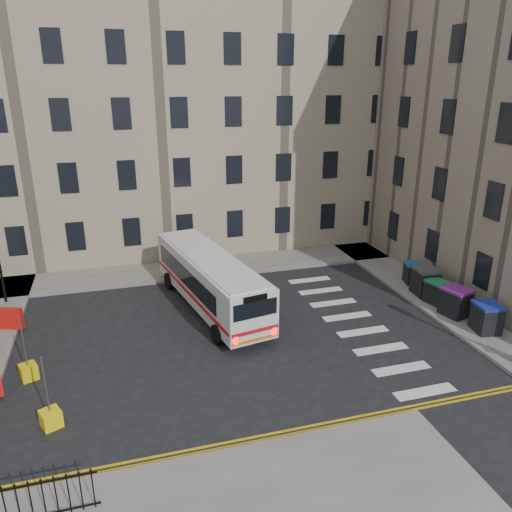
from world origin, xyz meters
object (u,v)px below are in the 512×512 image
wheelie_bin_a (487,317)px  bollard_yellow (29,372)px  wheelie_bin_b (456,302)px  bus (210,279)px  wheelie_bin_d (425,281)px  wheelie_bin_e (413,273)px  bollard_chevron (51,419)px  wheelie_bin_c (437,292)px

wheelie_bin_a → bollard_yellow: size_ratio=2.23×
wheelie_bin_a → wheelie_bin_b: 1.78m
bus → wheelie_bin_d: size_ratio=7.06×
wheelie_bin_e → bollard_yellow: (-19.19, -3.97, -0.42)m
wheelie_bin_b → wheelie_bin_d: size_ratio=1.02×
wheelie_bin_a → bollard_chevron: 18.12m
bus → bollard_chevron: bearing=-143.3°
wheelie_bin_b → wheelie_bin_d: wheelie_bin_d is taller
wheelie_bin_b → wheelie_bin_e: bearing=71.0°
bus → wheelie_bin_d: bearing=-20.0°
bus → wheelie_bin_e: bus is taller
wheelie_bin_a → wheelie_bin_d: (-0.23, 4.32, 0.05)m
wheelie_bin_a → wheelie_bin_b: bearing=108.1°
wheelie_bin_b → wheelie_bin_c: (0.00, 1.46, -0.10)m
bus → wheelie_bin_c: (10.96, -2.90, -0.81)m
bus → wheelie_bin_a: bearing=-39.3°
wheelie_bin_e → bollard_yellow: 19.60m
wheelie_bin_c → bollard_yellow: wheelie_bin_c is taller
wheelie_bin_e → bollard_yellow: wheelie_bin_e is taller
wheelie_bin_d → wheelie_bin_a: bearing=-82.0°
wheelie_bin_d → bollard_chevron: bearing=-157.5°
bollard_yellow → wheelie_bin_c: bearing=4.0°
bollard_yellow → bollard_chevron: same height
bollard_yellow → bus: bearing=28.2°
wheelie_bin_b → bus: bearing=144.2°
wheelie_bin_e → bus: bearing=-166.1°
wheelie_bin_d → bollard_yellow: wheelie_bin_d is taller
wheelie_bin_a → wheelie_bin_d: 4.33m
bus → wheelie_bin_b: (10.95, -4.36, -0.71)m
wheelie_bin_e → wheelie_bin_d: bearing=-85.5°
wheelie_bin_e → wheelie_bin_b: bearing=-79.6°
wheelie_bin_b → wheelie_bin_a: bearing=-94.8°
wheelie_bin_a → wheelie_bin_d: wheelie_bin_d is taller
wheelie_bin_d → wheelie_bin_c: bearing=-87.9°
wheelie_bin_a → wheelie_bin_e: wheelie_bin_a is taller
wheelie_bin_d → bollard_yellow: size_ratio=2.38×
wheelie_bin_a → wheelie_bin_e: (0.06, 5.86, -0.10)m
bollard_yellow → wheelie_bin_b: bearing=-0.4°
bus → bollard_yellow: bearing=-162.5°
bus → wheelie_bin_e: (11.30, -0.26, -0.83)m
bus → wheelie_bin_a: size_ratio=7.53×
wheelie_bin_d → bollard_chevron: wheelie_bin_d is taller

